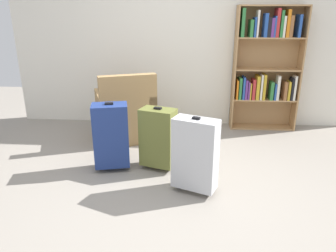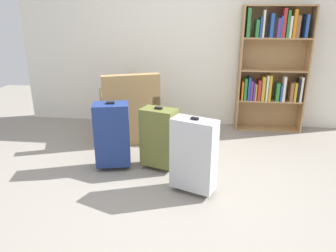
% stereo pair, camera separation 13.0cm
% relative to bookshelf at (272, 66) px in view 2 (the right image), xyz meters
% --- Properties ---
extents(ground_plane, '(8.60, 8.60, 0.00)m').
position_rel_bookshelf_xyz_m(ground_plane, '(-1.17, -1.96, -0.92)').
color(ground_plane, gray).
extents(back_wall, '(4.91, 0.10, 2.60)m').
position_rel_bookshelf_xyz_m(back_wall, '(-1.17, 0.18, 0.38)').
color(back_wall, silver).
rests_on(back_wall, ground).
extents(bookshelf, '(0.91, 0.26, 1.69)m').
position_rel_bookshelf_xyz_m(bookshelf, '(0.00, 0.00, 0.00)').
color(bookshelf, '#A87F51').
rests_on(bookshelf, ground).
extents(armchair, '(0.91, 0.91, 0.90)m').
position_rel_bookshelf_xyz_m(armchair, '(-1.88, -0.56, -0.60)').
color(armchair, '#9E7A4C').
rests_on(armchair, ground).
extents(mug, '(0.12, 0.08, 0.10)m').
position_rel_bookshelf_xyz_m(mug, '(-1.33, -0.59, -0.87)').
color(mug, white).
rests_on(mug, ground).
extents(suitcase_silver, '(0.44, 0.33, 0.74)m').
position_rel_bookshelf_xyz_m(suitcase_silver, '(-0.98, -1.86, -0.53)').
color(suitcase_silver, '#B7BABF').
rests_on(suitcase_silver, ground).
extents(suitcase_navy_blue, '(0.40, 0.31, 0.74)m').
position_rel_bookshelf_xyz_m(suitcase_navy_blue, '(-1.86, -1.45, -0.53)').
color(suitcase_navy_blue, navy).
rests_on(suitcase_navy_blue, ground).
extents(suitcase_olive, '(0.41, 0.32, 0.69)m').
position_rel_bookshelf_xyz_m(suitcase_olive, '(-1.37, -1.41, -0.56)').
color(suitcase_olive, brown).
rests_on(suitcase_olive, ground).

